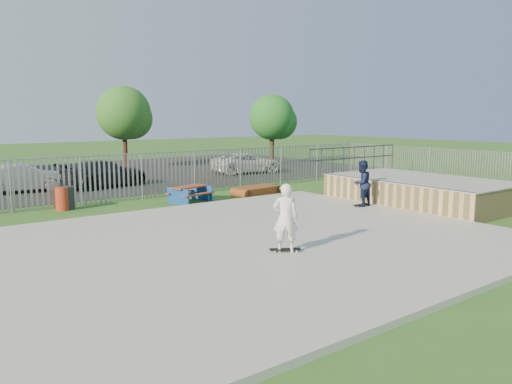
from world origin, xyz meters
TOP-DOWN VIEW (x-y plane):
  - ground at (0.00, 0.00)m, footprint 120.00×120.00m
  - concrete_slab at (0.00, 0.00)m, footprint 15.00×12.00m
  - quarter_pipe at (9.50, 1.04)m, footprint 5.50×7.05m
  - fence at (1.00, 4.59)m, footprint 26.04×16.02m
  - picnic_table at (2.30, 7.15)m, footprint 1.91×1.70m
  - funbox at (5.63, 6.93)m, footprint 2.10×1.24m
  - trash_bin_red at (-2.48, 8.51)m, footprint 0.54×0.54m
  - trash_bin_grey at (-2.31, 8.55)m, footprint 0.54×0.54m
  - parking_lot at (0.00, 19.00)m, footprint 40.00×18.00m
  - car_silver at (-2.64, 14.26)m, footprint 4.14×1.83m
  - car_dark at (1.04, 13.72)m, footprint 4.98×2.89m
  - car_white at (10.49, 14.39)m, footprint 4.80×2.74m
  - tree_mid at (5.43, 21.57)m, footprint 3.62×3.62m
  - tree_right at (15.52, 18.16)m, footprint 3.34×3.34m
  - skateboard_a at (6.71, 1.66)m, footprint 0.81×0.27m
  - skateboard_b at (0.16, -1.57)m, footprint 0.78×0.60m
  - skater_navy at (6.71, 1.66)m, footprint 0.91×0.74m
  - skater_white at (0.16, -1.57)m, footprint 0.76×0.75m

SIDE VIEW (x-z plane):
  - ground at x=0.00m, z-range 0.00..0.00m
  - parking_lot at x=0.00m, z-range 0.00..0.02m
  - concrete_slab at x=0.00m, z-range 0.00..0.15m
  - skateboard_a at x=6.71m, z-range 0.15..0.23m
  - skateboard_b at x=0.16m, z-range 0.15..0.23m
  - funbox at x=5.63m, z-range 0.00..0.40m
  - picnic_table at x=2.30m, z-range 0.01..0.69m
  - trash_bin_red at x=-2.48m, z-range 0.00..0.90m
  - trash_bin_grey at x=-2.31m, z-range 0.00..0.90m
  - quarter_pipe at x=9.50m, z-range -0.54..1.65m
  - car_white at x=10.49m, z-range 0.02..1.28m
  - car_silver at x=-2.64m, z-range 0.02..1.34m
  - car_dark at x=1.04m, z-range 0.02..1.38m
  - fence at x=1.00m, z-range 0.00..2.00m
  - skater_navy at x=6.71m, z-range 0.15..1.92m
  - skater_white at x=0.16m, z-range 0.15..1.92m
  - tree_right at x=15.52m, z-range 0.89..6.04m
  - tree_mid at x=5.43m, z-range 0.97..6.56m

